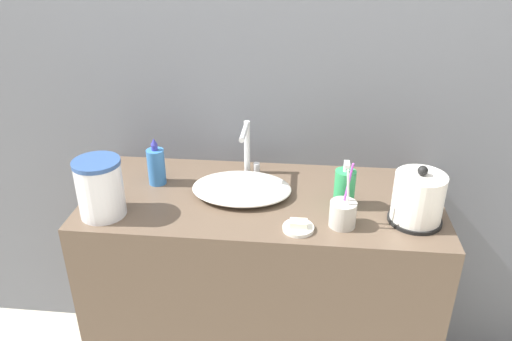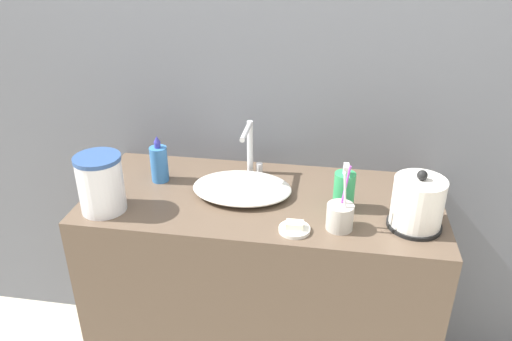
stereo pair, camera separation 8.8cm
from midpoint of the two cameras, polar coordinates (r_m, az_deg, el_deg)
The scene contains 10 objects.
wall_back at distance 1.81m, azimuth 0.21°, elevation 13.88°, with size 6.00×0.04×2.60m.
vanity_counter at distance 1.95m, azimuth -0.68°, elevation -14.01°, with size 1.21×0.53×0.86m.
sink_basin at distance 1.71m, azimuth -3.12°, elevation -2.07°, with size 0.34×0.25×0.04m.
faucet at distance 1.79m, azimuth -2.37°, elevation 2.79°, with size 0.06×0.16×0.20m.
electric_kettle at distance 1.60m, azimuth 16.51°, elevation -3.30°, with size 0.17×0.17×0.19m.
toothbrush_cup at distance 1.55m, azimuth 8.29°, elevation -4.91°, with size 0.08×0.08×0.21m.
lotion_bottle at distance 1.64m, azimuth 8.57°, elevation -2.02°, with size 0.07×0.07×0.16m.
shampoo_bottle at distance 1.80m, azimuth -12.71°, elevation 0.52°, with size 0.06×0.06×0.17m.
soap_dish at distance 1.53m, azimuth 3.21°, elevation -6.48°, with size 0.10×0.10×0.03m.
water_pitcher at distance 1.65m, azimuth -18.87°, elevation -1.92°, with size 0.15×0.15×0.19m.
Camera 1 is at (0.13, -1.20, 1.71)m, focal length 35.00 mm.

